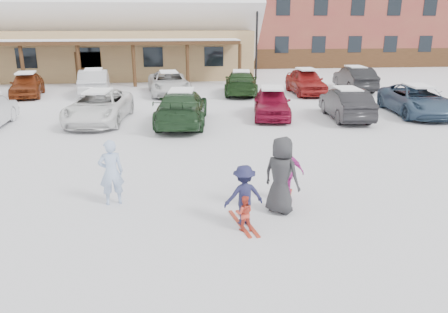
{
  "coord_description": "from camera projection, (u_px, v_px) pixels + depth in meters",
  "views": [
    {
      "loc": [
        -0.88,
        -9.55,
        4.31
      ],
      "look_at": [
        0.3,
        1.0,
        1.0
      ],
      "focal_mm": 35.0,
      "sensor_mm": 36.0,
      "label": 1
    }
  ],
  "objects": [
    {
      "name": "ground",
      "position": [
        216.0,
        209.0,
        10.44
      ],
      "size": [
        160.0,
        160.0,
        0.0
      ],
      "primitive_type": "plane",
      "color": "white",
      "rests_on": "ground"
    },
    {
      "name": "day_lodge",
      "position": [
        71.0,
        25.0,
        34.84
      ],
      "size": [
        29.12,
        12.5,
        10.38
      ],
      "color": "tan",
      "rests_on": "ground"
    },
    {
      "name": "lamp_post",
      "position": [
        257.0,
        32.0,
        32.53
      ],
      "size": [
        0.5,
        0.25,
        6.16
      ],
      "color": "black",
      "rests_on": "ground"
    },
    {
      "name": "conifer_3",
      "position": [
        232.0,
        14.0,
        51.3
      ],
      "size": [
        3.96,
        3.96,
        9.18
      ],
      "color": "black",
      "rests_on": "ground"
    },
    {
      "name": "conifer_4",
      "position": [
        447.0,
        2.0,
        55.73
      ],
      "size": [
        5.06,
        5.06,
        11.73
      ],
      "color": "black",
      "rests_on": "ground"
    },
    {
      "name": "adult_skier",
      "position": [
        111.0,
        172.0,
        10.51
      ],
      "size": [
        0.67,
        0.52,
        1.63
      ],
      "primitive_type": "imported",
      "rotation": [
        0.0,
        0.0,
        3.38
      ],
      "color": "#A1BAE4",
      "rests_on": "ground"
    },
    {
      "name": "toddler_red",
      "position": [
        244.0,
        213.0,
        9.28
      ],
      "size": [
        0.41,
        0.33,
        0.79
      ],
      "primitive_type": "imported",
      "rotation": [
        0.0,
        0.0,
        3.05
      ],
      "color": "#CA402E",
      "rests_on": "ground"
    },
    {
      "name": "child_navy",
      "position": [
        244.0,
        195.0,
        9.48
      ],
      "size": [
        0.96,
        0.66,
        1.37
      ],
      "primitive_type": "imported",
      "rotation": [
        0.0,
        0.0,
        3.32
      ],
      "color": "#1C1D3F",
      "rests_on": "ground"
    },
    {
      "name": "skis_child_navy",
      "position": [
        244.0,
        223.0,
        9.67
      ],
      "size": [
        0.45,
        1.41,
        0.03
      ],
      "primitive_type": "cube",
      "rotation": [
        0.0,
        0.0,
        3.32
      ],
      "color": "#A82D18",
      "rests_on": "ground"
    },
    {
      "name": "child_magenta",
      "position": [
        286.0,
        172.0,
        10.75
      ],
      "size": [
        0.94,
        0.63,
        1.49
      ],
      "primitive_type": "imported",
      "rotation": [
        0.0,
        0.0,
        2.8
      ],
      "color": "#C5329F",
      "rests_on": "ground"
    },
    {
      "name": "skis_child_magenta",
      "position": [
        285.0,
        199.0,
        10.96
      ],
      "size": [
        0.66,
        1.39,
        0.03
      ],
      "primitive_type": "cube",
      "rotation": [
        0.0,
        0.0,
        2.8
      ],
      "color": "#A82D18",
      "rests_on": "ground"
    },
    {
      "name": "bystander_dark",
      "position": [
        281.0,
        175.0,
        10.03
      ],
      "size": [
        1.05,
        1.03,
        1.82
      ],
      "primitive_type": "imported",
      "rotation": [
        0.0,
        0.0,
        2.39
      ],
      "color": "#2A2A2D",
      "rests_on": "ground"
    },
    {
      "name": "parked_car_2",
      "position": [
        99.0,
        107.0,
        19.21
      ],
      "size": [
        2.75,
        5.18,
        1.39
      ],
      "primitive_type": "imported",
      "rotation": [
        0.0,
        0.0,
        -0.09
      ],
      "color": "white",
      "rests_on": "ground"
    },
    {
      "name": "parked_car_3",
      "position": [
        182.0,
        107.0,
        18.78
      ],
      "size": [
        2.59,
        5.29,
        1.48
      ],
      "primitive_type": "imported",
      "rotation": [
        0.0,
        0.0,
        3.04
      ],
      "color": "#1F3B21",
      "rests_on": "ground"
    },
    {
      "name": "parked_car_4",
      "position": [
        272.0,
        103.0,
        20.18
      ],
      "size": [
        2.31,
        4.28,
        1.38
      ],
      "primitive_type": "imported",
      "rotation": [
        0.0,
        0.0,
        -0.17
      ],
      "color": "maroon",
      "rests_on": "ground"
    },
    {
      "name": "parked_car_5",
      "position": [
        346.0,
        104.0,
        19.87
      ],
      "size": [
        1.77,
        4.31,
        1.39
      ],
      "primitive_type": "imported",
      "rotation": [
        0.0,
        0.0,
        3.07
      ],
      "color": "black",
      "rests_on": "ground"
    },
    {
      "name": "parked_car_6",
      "position": [
        417.0,
        100.0,
        20.75
      ],
      "size": [
        2.81,
        5.22,
        1.39
      ],
      "primitive_type": "imported",
      "rotation": [
        0.0,
        0.0,
        -0.1
      ],
      "color": "#364E69",
      "rests_on": "ground"
    },
    {
      "name": "parked_car_8",
      "position": [
        27.0,
        85.0,
        25.77
      ],
      "size": [
        2.31,
        4.34,
        1.4
      ],
      "primitive_type": "imported",
      "rotation": [
        0.0,
        0.0,
        0.16
      ],
      "color": "maroon",
      "rests_on": "ground"
    },
    {
      "name": "parked_car_9",
      "position": [
        94.0,
        82.0,
        26.33
      ],
      "size": [
        2.13,
        4.8,
        1.53
      ],
      "primitive_type": "imported",
      "rotation": [
        0.0,
        0.0,
        3.25
      ],
      "color": "#B7B8BC",
      "rests_on": "ground"
    },
    {
      "name": "parked_car_10",
      "position": [
        169.0,
        83.0,
        26.43
      ],
      "size": [
        2.8,
        5.21,
        1.39
      ],
      "primitive_type": "imported",
      "rotation": [
        0.0,
        0.0,
        0.1
      ],
      "color": "silver",
      "rests_on": "ground"
    },
    {
      "name": "parked_car_11",
      "position": [
        241.0,
        83.0,
        26.55
      ],
      "size": [
        2.65,
        5.08,
        1.41
      ],
      "primitive_type": "imported",
      "rotation": [
        0.0,
        0.0,
        3.0
      ],
      "color": "#1D3A19",
      "rests_on": "ground"
    },
    {
      "name": "parked_car_12",
      "position": [
        306.0,
        82.0,
        26.65
      ],
      "size": [
        1.82,
        4.46,
        1.52
      ],
      "primitive_type": "imported",
      "rotation": [
        0.0,
        0.0,
        -0.01
      ],
      "color": "maroon",
      "rests_on": "ground"
    },
    {
      "name": "parked_car_13",
      "position": [
        355.0,
        78.0,
        28.09
      ],
      "size": [
        1.9,
        4.68,
        1.51
      ],
      "primitive_type": "imported",
      "rotation": [
        0.0,
        0.0,
        3.07
      ],
      "color": "black",
      "rests_on": "ground"
    }
  ]
}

